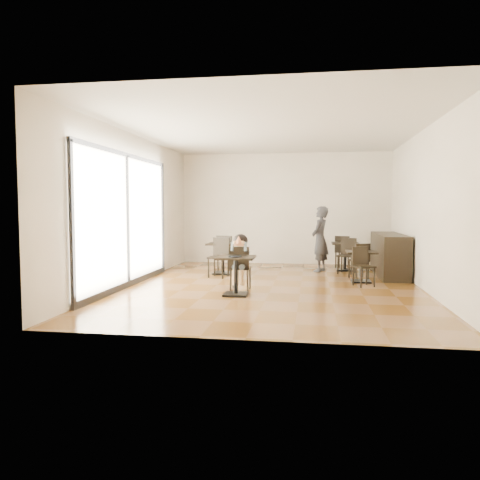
% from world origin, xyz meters
% --- Properties ---
extents(floor, '(6.00, 8.00, 0.01)m').
position_xyz_m(floor, '(0.00, 0.00, 0.00)').
color(floor, brown).
rests_on(floor, ground).
extents(ceiling, '(6.00, 8.00, 0.01)m').
position_xyz_m(ceiling, '(0.00, 0.00, 3.20)').
color(ceiling, silver).
rests_on(ceiling, floor).
extents(wall_back, '(6.00, 0.01, 3.20)m').
position_xyz_m(wall_back, '(0.00, 4.00, 1.60)').
color(wall_back, white).
rests_on(wall_back, floor).
extents(wall_front, '(6.00, 0.01, 3.20)m').
position_xyz_m(wall_front, '(0.00, -4.00, 1.60)').
color(wall_front, white).
rests_on(wall_front, floor).
extents(wall_left, '(0.01, 8.00, 3.20)m').
position_xyz_m(wall_left, '(-3.00, 0.00, 1.60)').
color(wall_left, white).
rests_on(wall_left, floor).
extents(wall_right, '(0.01, 8.00, 3.20)m').
position_xyz_m(wall_right, '(3.00, 0.00, 1.60)').
color(wall_right, white).
rests_on(wall_right, floor).
extents(storefront_window, '(0.04, 4.50, 2.60)m').
position_xyz_m(storefront_window, '(-2.97, -0.50, 1.40)').
color(storefront_window, white).
rests_on(storefront_window, floor).
extents(child_table, '(0.69, 0.69, 0.73)m').
position_xyz_m(child_table, '(-0.59, -1.10, 0.37)').
color(child_table, black).
rests_on(child_table, floor).
extents(child_chair, '(0.39, 0.39, 0.88)m').
position_xyz_m(child_chair, '(-0.59, -0.55, 0.44)').
color(child_chair, black).
rests_on(child_chair, floor).
extents(child, '(0.39, 0.55, 1.11)m').
position_xyz_m(child, '(-0.59, -0.55, 0.55)').
color(child, slate).
rests_on(child, child_chair).
extents(plate, '(0.25, 0.25, 0.01)m').
position_xyz_m(plate, '(-0.59, -1.20, 0.74)').
color(plate, black).
rests_on(plate, child_table).
extents(pizza_slice, '(0.26, 0.20, 0.06)m').
position_xyz_m(pizza_slice, '(-0.59, -0.74, 0.96)').
color(pizza_slice, '#F1D47B').
rests_on(pizza_slice, child).
extents(adult_patron, '(0.57, 0.70, 1.66)m').
position_xyz_m(adult_patron, '(1.01, 2.42, 0.83)').
color(adult_patron, '#343339').
rests_on(adult_patron, floor).
extents(cafe_table_mid, '(0.85, 0.85, 0.68)m').
position_xyz_m(cafe_table_mid, '(1.88, 0.84, 0.34)').
color(cafe_table_mid, black).
rests_on(cafe_table_mid, floor).
extents(cafe_table_left, '(0.86, 0.86, 0.77)m').
position_xyz_m(cafe_table_left, '(-1.36, 1.62, 0.38)').
color(cafe_table_left, black).
rests_on(cafe_table_left, floor).
extents(cafe_table_back, '(0.87, 0.87, 0.73)m').
position_xyz_m(cafe_table_back, '(1.66, 2.72, 0.36)').
color(cafe_table_back, black).
rests_on(cafe_table_back, floor).
extents(chair_mid_a, '(0.49, 0.49, 0.82)m').
position_xyz_m(chair_mid_a, '(1.88, 1.39, 0.41)').
color(chair_mid_a, black).
rests_on(chair_mid_a, floor).
extents(chair_mid_b, '(0.49, 0.49, 0.82)m').
position_xyz_m(chair_mid_b, '(1.88, 0.29, 0.41)').
color(chair_mid_b, black).
rests_on(chair_mid_b, floor).
extents(chair_left_a, '(0.49, 0.49, 0.92)m').
position_xyz_m(chair_left_a, '(-1.36, 2.17, 0.46)').
color(chair_left_a, black).
rests_on(chair_left_a, floor).
extents(chair_left_b, '(0.49, 0.49, 0.92)m').
position_xyz_m(chair_left_b, '(-1.36, 1.07, 0.46)').
color(chair_left_b, black).
rests_on(chair_left_b, floor).
extents(chair_back_a, '(0.50, 0.50, 0.87)m').
position_xyz_m(chair_back_a, '(1.66, 3.27, 0.44)').
color(chair_back_a, black).
rests_on(chair_back_a, floor).
extents(chair_back_b, '(0.50, 0.50, 0.87)m').
position_xyz_m(chair_back_b, '(1.66, 2.17, 0.44)').
color(chair_back_b, black).
rests_on(chair_back_b, floor).
extents(service_counter, '(0.60, 2.40, 1.00)m').
position_xyz_m(service_counter, '(2.65, 2.00, 0.50)').
color(service_counter, black).
rests_on(service_counter, floor).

